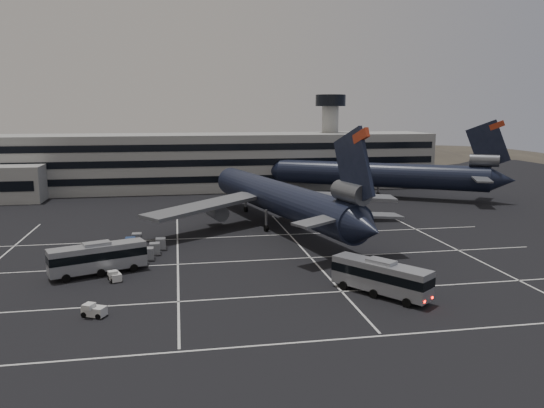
{
  "coord_description": "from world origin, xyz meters",
  "views": [
    {
      "loc": [
        -5.68,
        -64.31,
        20.03
      ],
      "look_at": [
        9.26,
        18.82,
        5.0
      ],
      "focal_mm": 35.0,
      "sensor_mm": 36.0,
      "label": 1
    }
  ],
  "objects_px": {
    "bus_near": "(381,276)",
    "bus_far": "(98,257)",
    "trijet_main": "(280,198)",
    "tug_a": "(115,276)",
    "uld_cluster": "(136,250)"
  },
  "relations": [
    {
      "from": "trijet_main",
      "to": "tug_a",
      "type": "relative_size",
      "value": 23.66
    },
    {
      "from": "bus_far",
      "to": "tug_a",
      "type": "xyz_separation_m",
      "value": [
        2.29,
        -3.0,
        -1.64
      ]
    },
    {
      "from": "trijet_main",
      "to": "uld_cluster",
      "type": "bearing_deg",
      "value": -163.88
    },
    {
      "from": "tug_a",
      "to": "uld_cluster",
      "type": "xyz_separation_m",
      "value": [
        1.63,
        11.16,
        0.22
      ]
    },
    {
      "from": "bus_near",
      "to": "tug_a",
      "type": "xyz_separation_m",
      "value": [
        -29.16,
        10.26,
        -1.6
      ]
    },
    {
      "from": "bus_far",
      "to": "tug_a",
      "type": "relative_size",
      "value": 4.89
    },
    {
      "from": "bus_near",
      "to": "uld_cluster",
      "type": "xyz_separation_m",
      "value": [
        -27.53,
        21.42,
        -1.39
      ]
    },
    {
      "from": "bus_near",
      "to": "uld_cluster",
      "type": "height_order",
      "value": "bus_near"
    },
    {
      "from": "tug_a",
      "to": "uld_cluster",
      "type": "height_order",
      "value": "uld_cluster"
    },
    {
      "from": "bus_near",
      "to": "uld_cluster",
      "type": "relative_size",
      "value": 0.76
    },
    {
      "from": "bus_near",
      "to": "bus_far",
      "type": "bearing_deg",
      "value": 120.68
    },
    {
      "from": "bus_near",
      "to": "tug_a",
      "type": "distance_m",
      "value": 30.95
    },
    {
      "from": "trijet_main",
      "to": "tug_a",
      "type": "xyz_separation_m",
      "value": [
        -24.73,
        -24.65,
        -4.65
      ]
    },
    {
      "from": "tug_a",
      "to": "bus_near",
      "type": "bearing_deg",
      "value": -40.14
    },
    {
      "from": "trijet_main",
      "to": "tug_a",
      "type": "bearing_deg",
      "value": -149.25
    }
  ]
}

